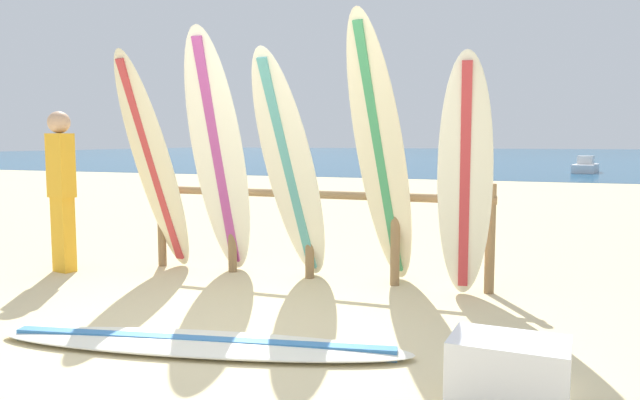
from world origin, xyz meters
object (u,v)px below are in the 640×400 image
object	(u,v)px
surfboard_leaning_left	(219,157)
cooler_box	(509,372)
surfboard_leaning_far_left	(154,164)
beachgoer_standing	(61,184)
surfboard_lying_on_sand	(199,343)
surfboard_leaning_center_left	(290,171)
surfboard_leaning_center_right	(465,179)
surfboard_leaning_center	(381,156)
surfboard_rack	(310,216)
small_boat_offshore	(585,167)

from	to	relation	value
surfboard_leaning_left	cooler_box	world-z (taller)	surfboard_leaning_left
surfboard_leaning_far_left	beachgoer_standing	xyz separation A→B (m)	(-0.95, -0.28, -0.21)
surfboard_lying_on_sand	beachgoer_standing	size ratio (longest dim) A/B	1.73
surfboard_leaning_center_left	beachgoer_standing	xyz separation A→B (m)	(-2.50, -0.25, -0.17)
surfboard_leaning_center_left	surfboard_leaning_center_right	xyz separation A→B (m)	(1.61, 0.01, -0.04)
beachgoer_standing	surfboard_leaning_center	bearing A→B (deg)	5.94
surfboard_lying_on_sand	surfboard_leaning_left	bearing A→B (deg)	115.75
surfboard_rack	surfboard_leaning_far_left	xyz separation A→B (m)	(-1.61, -0.33, 0.51)
surfboard_leaning_center_right	surfboard_leaning_far_left	bearing A→B (deg)	179.68
surfboard_leaning_center	cooler_box	size ratio (longest dim) A/B	4.15
surfboard_leaning_center_right	surfboard_lying_on_sand	bearing A→B (deg)	-128.65
surfboard_leaning_center_right	cooler_box	bearing A→B (deg)	-76.44
surfboard_rack	surfboard_leaning_center_left	world-z (taller)	surfboard_leaning_center_left
surfboard_leaning_far_left	surfboard_leaning_center_right	size ratio (longest dim) A/B	1.07
cooler_box	surfboard_leaning_center_right	bearing A→B (deg)	106.88
small_boat_offshore	cooler_box	size ratio (longest dim) A/B	4.07
surfboard_leaning_center_left	surfboard_leaning_center_right	bearing A→B (deg)	0.44
surfboard_leaning_center_left	surfboard_lying_on_sand	bearing A→B (deg)	-86.28
surfboard_leaning_center_left	beachgoer_standing	size ratio (longest dim) A/B	1.31
beachgoer_standing	small_boat_offshore	size ratio (longest dim) A/B	0.69
surfboard_leaning_far_left	surfboard_leaning_center_left	xyz separation A→B (m)	(1.55, -0.03, -0.04)
surfboard_leaning_center	surfboard_lying_on_sand	bearing A→B (deg)	-110.54
cooler_box	surfboard_lying_on_sand	bearing A→B (deg)	177.48
surfboard_leaning_center	surfboard_leaning_center_right	size ratio (longest dim) A/B	1.17
surfboard_leaning_center	beachgoer_standing	distance (m)	3.39
surfboard_lying_on_sand	surfboard_leaning_center_right	bearing A→B (deg)	51.35
surfboard_leaning_center	cooler_box	xyz separation A→B (m)	(1.26, -2.16, -1.06)
surfboard_leaning_center_left	surfboard_leaning_left	bearing A→B (deg)	175.50
surfboard_leaning_left	small_boat_offshore	bearing A→B (deg)	78.63
surfboard_leaning_far_left	beachgoer_standing	world-z (taller)	surfboard_leaning_far_left
surfboard_leaning_center_right	beachgoer_standing	bearing A→B (deg)	-176.33
surfboard_lying_on_sand	small_boat_offshore	bearing A→B (deg)	81.54
surfboard_leaning_center_left	surfboard_leaning_center	xyz separation A→B (m)	(0.85, 0.10, 0.14)
beachgoer_standing	surfboard_lying_on_sand	bearing A→B (deg)	-31.43
beachgoer_standing	small_boat_offshore	bearing A→B (deg)	74.83
surfboard_lying_on_sand	surfboard_leaning_far_left	bearing A→B (deg)	131.58
beachgoer_standing	small_boat_offshore	world-z (taller)	beachgoer_standing
surfboard_leaning_left	surfboard_leaning_center_right	bearing A→B (deg)	-1.20
surfboard_rack	surfboard_lying_on_sand	size ratio (longest dim) A/B	1.24
surfboard_rack	cooler_box	size ratio (longest dim) A/B	6.02
surfboard_rack	surfboard_lying_on_sand	distance (m)	2.29
surfboard_leaning_center_left	surfboard_rack	bearing A→B (deg)	81.35
surfboard_leaning_center_left	small_boat_offshore	size ratio (longest dim) A/B	0.90
surfboard_leaning_far_left	small_boat_offshore	size ratio (longest dim) A/B	0.93
surfboard_leaning_center_left	surfboard_lying_on_sand	size ratio (longest dim) A/B	0.76
surfboard_rack	surfboard_leaning_center	distance (m)	1.04
surfboard_leaning_center_left	surfboard_leaning_center	bearing A→B (deg)	6.51
surfboard_rack	surfboard_leaning_left	bearing A→B (deg)	-161.13
surfboard_leaning_left	cooler_box	xyz separation A→B (m)	(2.92, -2.12, -1.05)
surfboard_leaning_left	surfboard_leaning_far_left	bearing A→B (deg)	-177.47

